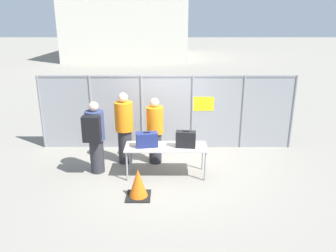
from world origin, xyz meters
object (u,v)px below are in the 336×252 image
object	(u,v)px
inspection_table	(167,149)
traffic_cone	(139,184)
suitcase_navy	(148,140)
security_worker_near	(156,130)
traveler_hooded	(96,135)
utility_trailer	(208,114)
suitcase_black	(187,139)
security_worker_far	(126,127)

from	to	relation	value
inspection_table	traffic_cone	xyz separation A→B (m)	(-0.58, -1.03, -0.39)
suitcase_navy	traffic_cone	bearing A→B (deg)	-97.49
security_worker_near	traffic_cone	distance (m)	1.89
inspection_table	traveler_hooded	distance (m)	1.72
traveler_hooded	utility_trailer	size ratio (longest dim) A/B	0.40
utility_trailer	security_worker_near	bearing A→B (deg)	-118.42
inspection_table	utility_trailer	bearing A→B (deg)	69.93
suitcase_navy	suitcase_black	bearing A→B (deg)	-2.51
suitcase_navy	security_worker_far	distance (m)	0.99
inspection_table	traveler_hooded	size ratio (longest dim) A/B	1.08
inspection_table	utility_trailer	distance (m)	4.16
inspection_table	utility_trailer	world-z (taller)	inspection_table
security_worker_far	traffic_cone	distance (m)	1.96
suitcase_black	security_worker_far	distance (m)	1.73
suitcase_black	traveler_hooded	xyz separation A→B (m)	(-2.15, 0.16, 0.04)
inspection_table	utility_trailer	xyz separation A→B (m)	(1.42, 3.89, -0.29)
suitcase_black	utility_trailer	xyz separation A→B (m)	(0.96, 3.94, -0.54)
suitcase_navy	traffic_cone	world-z (taller)	suitcase_navy
inspection_table	suitcase_navy	distance (m)	0.50
security_worker_near	traffic_cone	bearing A→B (deg)	85.20
inspection_table	traffic_cone	world-z (taller)	inspection_table
suitcase_black	security_worker_near	size ratio (longest dim) A/B	0.28
inspection_table	security_worker_near	xyz separation A→B (m)	(-0.29, 0.74, 0.21)
utility_trailer	inspection_table	bearing A→B (deg)	-110.07
security_worker_far	suitcase_navy	bearing A→B (deg)	145.62
security_worker_near	security_worker_far	size ratio (longest dim) A/B	0.93
suitcase_black	security_worker_far	world-z (taller)	security_worker_far
utility_trailer	traffic_cone	distance (m)	5.32
suitcase_black	traffic_cone	distance (m)	1.57
traveler_hooded	security_worker_near	size ratio (longest dim) A/B	1.03
suitcase_black	security_worker_far	xyz separation A→B (m)	(-1.53, 0.80, 0.03)
security_worker_far	suitcase_black	bearing A→B (deg)	168.68
traveler_hooded	traffic_cone	distance (m)	1.73
traveler_hooded	utility_trailer	xyz separation A→B (m)	(3.11, 3.78, -0.59)
suitcase_black	traffic_cone	bearing A→B (deg)	-136.68
suitcase_navy	traffic_cone	xyz separation A→B (m)	(-0.13, -1.02, -0.61)
inspection_table	security_worker_near	distance (m)	0.82
traveler_hooded	utility_trailer	distance (m)	4.93
traveler_hooded	suitcase_black	bearing A→B (deg)	4.61
inspection_table	suitcase_black	size ratio (longest dim) A/B	4.02
traveler_hooded	security_worker_near	bearing A→B (deg)	32.86
utility_trailer	traffic_cone	world-z (taller)	utility_trailer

